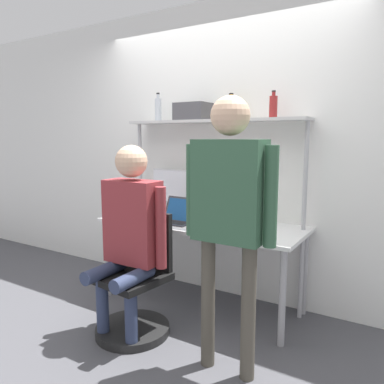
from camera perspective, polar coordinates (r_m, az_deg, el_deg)
ground_plane at (r=3.23m, az=-2.20°, el=-18.96°), size 12.00×12.00×0.00m
wall_back at (r=3.52m, az=4.48°, el=6.18°), size 8.00×0.06×2.70m
desk at (r=3.28m, az=1.32°, el=-5.93°), size 1.79×0.70×0.75m
shelf_unit at (r=3.36m, az=3.15°, el=6.98°), size 1.70×0.26×1.64m
monitor at (r=3.60m, az=-2.23°, el=0.46°), size 0.57×0.18×0.43m
laptop at (r=3.26m, az=-2.23°, el=-3.60°), size 0.28×0.23×0.21m
cell_phone at (r=3.14m, az=0.79°, el=-5.10°), size 0.07×0.15×0.01m
office_chair at (r=2.98m, az=-8.53°, el=-15.47°), size 0.56×0.56×0.92m
person_seated at (r=2.78m, az=-9.44°, el=-5.02°), size 0.59×0.48×1.43m
person_standing at (r=2.25m, az=5.68°, el=-1.23°), size 0.60×0.23×1.72m
bottle_amber at (r=3.29m, az=5.96°, el=12.59°), size 0.08×0.08×0.22m
bottle_clear at (r=3.69m, az=-5.17°, el=12.46°), size 0.06×0.06×0.27m
bottle_red at (r=3.15m, az=12.28°, el=12.63°), size 0.07×0.07×0.22m
storage_box at (r=3.47m, az=0.16°, el=12.16°), size 0.30×0.23×0.15m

